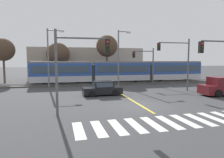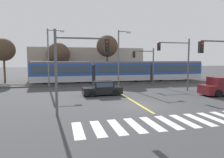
% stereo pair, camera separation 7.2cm
% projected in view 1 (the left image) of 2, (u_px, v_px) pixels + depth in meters
% --- Properties ---
extents(ground_plane, '(200.00, 200.00, 0.00)m').
position_uv_depth(ground_plane, '(141.00, 106.00, 16.65)').
color(ground_plane, '#3D3D3F').
extents(track_bed, '(120.00, 4.00, 0.18)m').
position_uv_depth(track_bed, '(104.00, 83.00, 32.06)').
color(track_bed, '#4C4742').
rests_on(track_bed, ground).
extents(rail_near, '(120.00, 0.08, 0.10)m').
position_uv_depth(rail_near, '(105.00, 83.00, 31.35)').
color(rail_near, '#939399').
rests_on(rail_near, track_bed).
extents(rail_far, '(120.00, 0.08, 0.10)m').
position_uv_depth(rail_far, '(103.00, 82.00, 32.75)').
color(rail_far, '#939399').
rests_on(rail_far, track_bed).
extents(light_rail_tram, '(28.00, 2.64, 3.43)m').
position_uv_depth(light_rail_tram, '(121.00, 71.00, 32.54)').
color(light_rail_tram, '#B7BAC1').
rests_on(light_rail_tram, track_bed).
extents(crosswalk_stripe_0, '(0.62, 2.81, 0.01)m').
position_uv_depth(crosswalk_stripe_0, '(79.00, 130.00, 10.84)').
color(crosswalk_stripe_0, silver).
rests_on(crosswalk_stripe_0, ground).
extents(crosswalk_stripe_1, '(0.62, 2.81, 0.01)m').
position_uv_depth(crosswalk_stripe_1, '(99.00, 128.00, 11.12)').
color(crosswalk_stripe_1, silver).
rests_on(crosswalk_stripe_1, ground).
extents(crosswalk_stripe_2, '(0.62, 2.81, 0.01)m').
position_uv_depth(crosswalk_stripe_2, '(117.00, 127.00, 11.40)').
color(crosswalk_stripe_2, silver).
rests_on(crosswalk_stripe_2, ground).
extents(crosswalk_stripe_3, '(0.62, 2.81, 0.01)m').
position_uv_depth(crosswalk_stripe_3, '(135.00, 125.00, 11.68)').
color(crosswalk_stripe_3, silver).
rests_on(crosswalk_stripe_3, ground).
extents(crosswalk_stripe_4, '(0.62, 2.81, 0.01)m').
position_uv_depth(crosswalk_stripe_4, '(153.00, 124.00, 11.96)').
color(crosswalk_stripe_4, silver).
rests_on(crosswalk_stripe_4, ground).
extents(crosswalk_stripe_5, '(0.62, 2.81, 0.01)m').
position_uv_depth(crosswalk_stripe_5, '(169.00, 122.00, 12.24)').
color(crosswalk_stripe_5, silver).
rests_on(crosswalk_stripe_5, ground).
extents(crosswalk_stripe_6, '(0.62, 2.81, 0.01)m').
position_uv_depth(crosswalk_stripe_6, '(185.00, 121.00, 12.52)').
color(crosswalk_stripe_6, silver).
rests_on(crosswalk_stripe_6, ground).
extents(crosswalk_stripe_7, '(0.62, 2.81, 0.01)m').
position_uv_depth(crosswalk_stripe_7, '(200.00, 119.00, 12.80)').
color(crosswalk_stripe_7, silver).
rests_on(crosswalk_stripe_7, ground).
extents(crosswalk_stripe_8, '(0.62, 2.81, 0.01)m').
position_uv_depth(crosswalk_stripe_8, '(214.00, 118.00, 13.08)').
color(crosswalk_stripe_8, silver).
rests_on(crosswalk_stripe_8, ground).
extents(lane_centre_line, '(0.20, 16.48, 0.01)m').
position_uv_depth(lane_centre_line, '(122.00, 94.00, 22.16)').
color(lane_centre_line, gold).
rests_on(lane_centre_line, ground).
extents(sedan_crossing, '(4.29, 2.09, 1.52)m').
position_uv_depth(sedan_crossing, '(102.00, 89.00, 21.60)').
color(sedan_crossing, black).
rests_on(sedan_crossing, ground).
extents(pickup_truck, '(5.46, 2.36, 1.98)m').
position_uv_depth(pickup_truck, '(224.00, 87.00, 21.59)').
color(pickup_truck, maroon).
rests_on(pickup_truck, ground).
extents(traffic_light_mid_right, '(4.25, 0.38, 6.39)m').
position_uv_depth(traffic_light_mid_right, '(178.00, 57.00, 24.17)').
color(traffic_light_mid_right, '#515459').
rests_on(traffic_light_mid_right, ground).
extents(traffic_light_near_left, '(3.75, 0.38, 5.85)m').
position_uv_depth(traffic_light_near_left, '(75.00, 60.00, 13.63)').
color(traffic_light_near_left, '#515459').
rests_on(traffic_light_near_left, ground).
extents(traffic_light_near_right, '(3.75, 0.38, 5.72)m').
position_uv_depth(traffic_light_near_right, '(224.00, 60.00, 16.14)').
color(traffic_light_near_right, '#515459').
rests_on(traffic_light_near_right, ground).
extents(traffic_light_far_right, '(3.25, 0.38, 5.55)m').
position_uv_depth(traffic_light_far_right, '(146.00, 61.00, 28.94)').
color(traffic_light_far_right, '#515459').
rests_on(traffic_light_far_right, ground).
extents(street_lamp_west, '(2.28, 0.28, 8.01)m').
position_uv_depth(street_lamp_west, '(50.00, 54.00, 27.01)').
color(street_lamp_west, slate).
rests_on(street_lamp_west, ground).
extents(street_lamp_centre, '(1.89, 0.28, 8.07)m').
position_uv_depth(street_lamp_centre, '(120.00, 55.00, 28.81)').
color(street_lamp_centre, slate).
rests_on(street_lamp_centre, ground).
extents(bare_tree_far_west, '(3.69, 3.69, 7.34)m').
position_uv_depth(bare_tree_far_west, '(3.00, 50.00, 32.58)').
color(bare_tree_far_west, brown).
rests_on(bare_tree_far_west, ground).
extents(bare_tree_west, '(4.11, 4.11, 6.90)m').
position_uv_depth(bare_tree_west, '(58.00, 54.00, 35.52)').
color(bare_tree_west, brown).
rests_on(bare_tree_west, ground).
extents(bare_tree_east, '(3.81, 3.81, 8.17)m').
position_uv_depth(bare_tree_east, '(107.00, 46.00, 35.32)').
color(bare_tree_east, brown).
rests_on(bare_tree_east, ground).
extents(building_backdrop_far, '(22.36, 6.00, 6.22)m').
position_uv_depth(building_backdrop_far, '(87.00, 63.00, 41.53)').
color(building_backdrop_far, tan).
rests_on(building_backdrop_far, ground).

